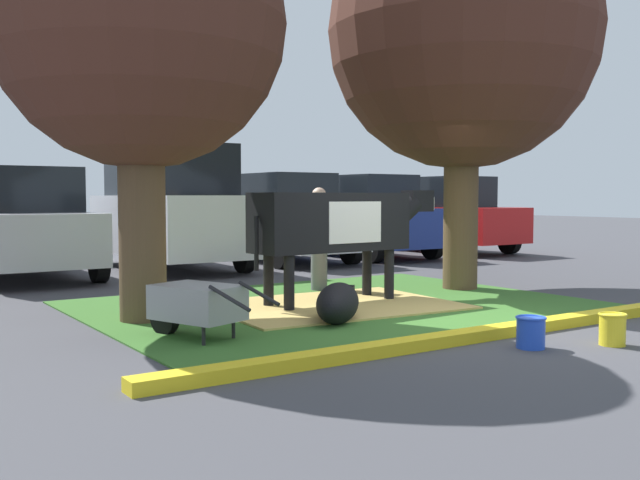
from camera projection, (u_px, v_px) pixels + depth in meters
ground_plane at (456, 322)px, 8.63m from camera, size 80.00×80.00×0.00m
grass_island at (339, 305)px, 9.84m from camera, size 6.59×5.14×0.02m
curb_yellow at (488, 333)px, 7.59m from camera, size 7.79×0.24×0.12m
hay_bedding at (332, 306)px, 9.72m from camera, size 3.35×2.61×0.04m
shade_tree_left at (139, 24)px, 8.42m from camera, size 3.46×3.46×5.29m
shade_tree_right at (463, 35)px, 11.36m from camera, size 4.28×4.28×6.22m
cow_holstein at (337, 223)px, 9.95m from camera, size 3.14×0.81×1.59m
calf_lying at (338, 303)px, 8.53m from camera, size 1.15×1.16×0.48m
person_handler at (319, 236)px, 11.37m from camera, size 0.45×0.34×1.64m
wheelbarrow at (196, 303)px, 7.50m from camera, size 0.99×1.59×0.63m
bucket_blue at (531, 332)px, 7.10m from camera, size 0.30×0.30×0.32m
bucket_yellow at (612, 329)px, 7.24m from camera, size 0.28×0.28×0.33m
sedan_silver at (26, 225)px, 13.17m from camera, size 2.03×4.40×2.02m
suv_dark_grey at (169, 208)px, 14.77m from camera, size 2.13×4.61×2.52m
hatchback_white at (283, 219)px, 16.49m from camera, size 2.03×4.40×2.02m
sedan_blue at (366, 217)px, 17.79m from camera, size 2.03×4.40×2.02m
sedan_red at (446, 216)px, 19.35m from camera, size 2.03×4.40×2.02m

